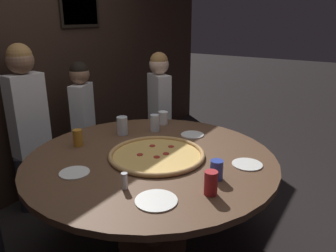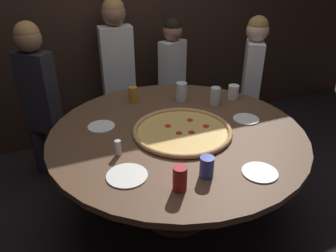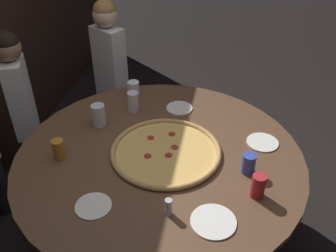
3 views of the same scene
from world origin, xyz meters
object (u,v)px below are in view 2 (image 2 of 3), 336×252
(white_plate_right_side, at_px, (246,119))
(diner_side_left, at_px, (172,74))
(drink_cup_near_right, at_px, (180,178))
(diner_far_right, at_px, (251,78))
(drink_cup_by_shaker, at_px, (133,95))
(condiment_shaker, at_px, (118,148))
(drink_cup_far_left, at_px, (207,167))
(diner_far_left, at_px, (39,96))
(drink_cup_far_right, at_px, (233,92))
(white_plate_far_back, at_px, (101,126))
(white_plate_near_front, at_px, (260,172))
(giant_pizza, at_px, (182,131))
(white_plate_beside_cup, at_px, (127,176))
(drink_cup_near_left, at_px, (215,96))
(diner_centre_back, at_px, (118,67))
(dining_table, at_px, (177,145))
(drink_cup_centre_back, at_px, (181,92))

(white_plate_right_side, xyz_separation_m, diner_side_left, (-0.07, 1.18, -0.03))
(drink_cup_near_right, relative_size, diner_far_right, 0.10)
(drink_cup_by_shaker, xyz_separation_m, diner_side_left, (0.59, 0.56, -0.09))
(white_plate_right_side, height_order, condiment_shaker, condiment_shaker)
(drink_cup_far_left, xyz_separation_m, white_plate_right_side, (0.59, 0.48, -0.06))
(diner_far_right, distance_m, diner_far_left, 1.90)
(drink_cup_far_right, relative_size, white_plate_far_back, 0.61)
(white_plate_near_front, height_order, white_plate_far_back, same)
(white_plate_far_back, relative_size, condiment_shaker, 1.93)
(drink_cup_far_right, bearing_deg, drink_cup_far_left, -130.05)
(giant_pizza, distance_m, diner_far_right, 1.23)
(white_plate_near_front, xyz_separation_m, white_plate_beside_cup, (-0.68, 0.25, 0.00))
(condiment_shaker, relative_size, diner_side_left, 0.08)
(white_plate_near_front, bearing_deg, white_plate_beside_cup, 159.56)
(condiment_shaker, distance_m, diner_far_right, 1.68)
(drink_cup_far_left, bearing_deg, white_plate_near_front, -17.93)
(giant_pizza, height_order, diner_side_left, diner_side_left)
(white_plate_far_back, bearing_deg, drink_cup_by_shaker, 43.89)
(drink_cup_near_left, height_order, condiment_shaker, drink_cup_near_left)
(drink_cup_far_left, height_order, white_plate_right_side, drink_cup_far_left)
(white_plate_far_back, height_order, diner_centre_back, diner_centre_back)
(dining_table, distance_m, giant_pizza, 0.14)
(drink_cup_far_left, height_order, diner_side_left, diner_side_left)
(giant_pizza, xyz_separation_m, white_plate_far_back, (-0.49, 0.29, -0.01))
(drink_cup_centre_back, xyz_separation_m, diner_side_left, (0.22, 0.68, -0.10))
(drink_cup_far_right, xyz_separation_m, white_plate_beside_cup, (-1.11, -0.68, -0.05))
(drink_cup_far_right, bearing_deg, white_plate_right_side, -108.25)
(white_plate_beside_cup, distance_m, condiment_shaker, 0.23)
(drink_cup_centre_back, distance_m, diner_far_right, 0.83)
(drink_cup_far_left, height_order, white_plate_far_back, drink_cup_far_left)
(giant_pizza, xyz_separation_m, drink_cup_far_left, (-0.08, -0.49, 0.05))
(white_plate_far_back, relative_size, diner_centre_back, 0.13)
(giant_pizza, relative_size, white_plate_right_side, 3.59)
(drink_cup_by_shaker, height_order, white_plate_beside_cup, drink_cup_by_shaker)
(white_plate_beside_cup, bearing_deg, drink_cup_by_shaker, 70.55)
(drink_cup_near_right, bearing_deg, white_plate_near_front, -5.51)
(dining_table, height_order, white_plate_near_front, white_plate_near_front)
(drink_cup_far_right, height_order, white_plate_beside_cup, drink_cup_far_right)
(dining_table, bearing_deg, drink_cup_far_left, -96.66)
(condiment_shaker, bearing_deg, white_plate_far_back, 92.92)
(drink_cup_far_right, bearing_deg, diner_far_left, 158.37)
(drink_cup_by_shaker, relative_size, white_plate_beside_cup, 0.56)
(dining_table, relative_size, drink_cup_far_right, 15.18)
(white_plate_near_front, relative_size, condiment_shaker, 2.04)
(white_plate_right_side, distance_m, white_plate_beside_cup, 1.04)
(drink_cup_by_shaker, bearing_deg, condiment_shaker, -114.00)
(diner_side_left, distance_m, diner_far_left, 1.30)
(drink_cup_near_right, height_order, drink_cup_far_right, drink_cup_near_right)
(white_plate_right_side, bearing_deg, diner_far_left, 144.97)
(drink_cup_near_left, distance_m, diner_centre_back, 1.09)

